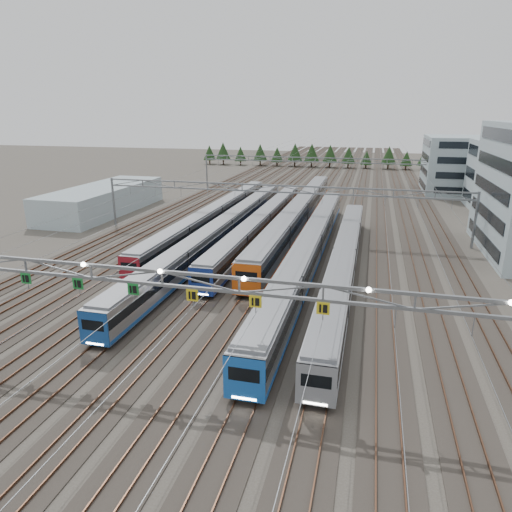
% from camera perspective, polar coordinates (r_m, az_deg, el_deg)
% --- Properties ---
extents(ground, '(400.00, 400.00, 0.00)m').
position_cam_1_polar(ground, '(35.62, -10.92, -13.82)').
color(ground, '#47423A').
rests_on(ground, ground).
extents(track_bed, '(54.00, 260.00, 5.42)m').
position_cam_1_polar(track_bed, '(129.12, 8.15, 9.89)').
color(track_bed, '#2D2823').
rests_on(track_bed, ground).
extents(train_a, '(2.59, 57.08, 3.36)m').
position_cam_1_polar(train_a, '(76.57, -5.14, 5.11)').
color(train_a, black).
rests_on(train_a, ground).
extents(train_b, '(2.63, 66.23, 3.42)m').
position_cam_1_polar(train_b, '(66.73, -4.06, 3.29)').
color(train_b, black).
rests_on(train_b, ground).
extents(train_c, '(2.67, 52.56, 3.47)m').
position_cam_1_polar(train_c, '(70.18, 0.71, 4.07)').
color(train_c, black).
rests_on(train_c, ground).
extents(train_d, '(3.05, 65.58, 3.98)m').
position_cam_1_polar(train_d, '(76.43, 5.33, 5.32)').
color(train_d, black).
rests_on(train_d, ground).
extents(train_e, '(2.82, 62.14, 3.67)m').
position_cam_1_polar(train_e, '(57.98, 6.79, 1.14)').
color(train_e, black).
rests_on(train_e, ground).
extents(train_f, '(2.63, 51.94, 3.42)m').
position_cam_1_polar(train_f, '(53.38, 10.93, -0.65)').
color(train_f, black).
rests_on(train_f, ground).
extents(gantry_near, '(56.36, 0.61, 8.08)m').
position_cam_1_polar(gantry_near, '(32.46, -11.80, -3.15)').
color(gantry_near, slate).
rests_on(gantry_near, ground).
extents(gantry_mid, '(56.36, 0.36, 8.00)m').
position_cam_1_polar(gantry_mid, '(69.70, 2.72, 7.66)').
color(gantry_mid, slate).
rests_on(gantry_mid, ground).
extents(gantry_far, '(56.36, 0.36, 8.00)m').
position_cam_1_polar(gantry_far, '(113.75, 7.39, 11.39)').
color(gantry_far, slate).
rests_on(gantry_far, ground).
extents(depot_bldg_mid, '(14.00, 16.00, 13.24)m').
position_cam_1_polar(depot_bldg_mid, '(100.77, 29.38, 8.66)').
color(depot_bldg_mid, '#A5BEC5').
rests_on(depot_bldg_mid, ground).
extents(depot_bldg_north, '(22.00, 18.00, 13.00)m').
position_cam_1_polar(depot_bldg_north, '(119.79, 25.61, 10.20)').
color(depot_bldg_north, '#A5BEC5').
rests_on(depot_bldg_north, ground).
extents(west_shed, '(10.00, 30.00, 4.92)m').
position_cam_1_polar(west_shed, '(92.14, -18.53, 6.73)').
color(west_shed, '#A5BEC5').
rests_on(west_shed, ground).
extents(treeline, '(106.40, 5.60, 7.02)m').
position_cam_1_polar(treeline, '(161.58, 11.51, 12.21)').
color(treeline, '#332114').
rests_on(treeline, ground).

